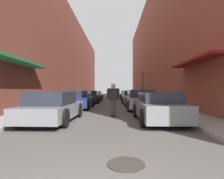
{
  "coord_description": "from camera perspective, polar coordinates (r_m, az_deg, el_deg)",
  "views": [
    {
      "loc": [
        0.47,
        -1.44,
        1.38
      ],
      "look_at": [
        0.19,
        12.56,
        1.42
      ],
      "focal_mm": 28.0,
      "sensor_mm": 36.0,
      "label": 1
    }
  ],
  "objects": [
    {
      "name": "parked_car_left_3",
      "position": [
        23.61,
        -5.66,
        -2.04
      ],
      "size": [
        2.04,
        4.61,
        1.22
      ],
      "color": "navy",
      "rests_on": "ground"
    },
    {
      "name": "parked_car_left_2",
      "position": [
        18.77,
        -7.19,
        -2.42
      ],
      "size": [
        2.06,
        3.99,
        1.31
      ],
      "color": "#232326",
      "rests_on": "ground"
    },
    {
      "name": "parked_car_left_0",
      "position": [
        8.04,
        -18.67,
        -5.53
      ],
      "size": [
        1.91,
        4.06,
        1.3
      ],
      "color": "gray",
      "rests_on": "ground"
    },
    {
      "name": "parked_car_right_3",
      "position": [
        22.77,
        5.43,
        -2.12
      ],
      "size": [
        2.04,
        4.35,
        1.21
      ],
      "color": "#515459",
      "rests_on": "ground"
    },
    {
      "name": "skateboarder",
      "position": [
        9.21,
        0.39,
        -2.14
      ],
      "size": [
        0.66,
        0.78,
        1.72
      ],
      "color": "black",
      "rests_on": "ground"
    },
    {
      "name": "ground",
      "position": [
        19.68,
        -0.25,
        -4.17
      ],
      "size": [
        100.0,
        100.0,
        0.0
      ],
      "primitive_type": "plane",
      "color": "#4C4947"
    },
    {
      "name": "curb_strip_right",
      "position": [
        24.49,
        9.9,
        -3.23
      ],
      "size": [
        1.8,
        45.46,
        0.12
      ],
      "color": "gray",
      "rests_on": "ground"
    },
    {
      "name": "parked_car_right_1",
      "position": [
        12.76,
        8.98,
        -3.32
      ],
      "size": [
        1.95,
        4.58,
        1.4
      ],
      "color": "#B7B7BC",
      "rests_on": "ground"
    },
    {
      "name": "manhole_cover",
      "position": [
        3.53,
        4.62,
        -23.08
      ],
      "size": [
        0.7,
        0.7,
        0.02
      ],
      "color": "#332D28",
      "rests_on": "ground"
    },
    {
      "name": "parked_car_right_4",
      "position": [
        28.0,
        4.76,
        -1.69
      ],
      "size": [
        2.01,
        4.66,
        1.28
      ],
      "color": "navy",
      "rests_on": "ground"
    },
    {
      "name": "parked_car_right_0",
      "position": [
        7.96,
        14.75,
        -5.61
      ],
      "size": [
        1.85,
        3.99,
        1.28
      ],
      "color": "gray",
      "rests_on": "ground"
    },
    {
      "name": "curb_strip_left",
      "position": [
        24.65,
        -9.82,
        -3.21
      ],
      "size": [
        1.8,
        45.46,
        0.12
      ],
      "color": "gray",
      "rests_on": "ground"
    },
    {
      "name": "parked_car_left_1",
      "position": [
        13.35,
        -10.71,
        -3.28
      ],
      "size": [
        1.93,
        4.11,
        1.34
      ],
      "color": "navy",
      "rests_on": "ground"
    },
    {
      "name": "parked_car_right_2",
      "position": [
        17.85,
        6.5,
        -2.58
      ],
      "size": [
        2.0,
        4.02,
        1.28
      ],
      "color": "#B7B7BC",
      "rests_on": "ground"
    },
    {
      "name": "traffic_light",
      "position": [
        25.11,
        9.99,
        2.23
      ],
      "size": [
        0.16,
        0.22,
        3.75
      ],
      "color": "#2D2D2D",
      "rests_on": "curb_strip_right"
    },
    {
      "name": "parked_car_right_5",
      "position": [
        33.32,
        4.33,
        -1.47
      ],
      "size": [
        1.95,
        4.38,
        1.26
      ],
      "color": "maroon",
      "rests_on": "ground"
    },
    {
      "name": "building_row_left",
      "position": [
        25.72,
        -16.27,
        9.91
      ],
      "size": [
        4.9,
        45.46,
        11.73
      ],
      "color": "brown",
      "rests_on": "ground"
    },
    {
      "name": "building_row_right",
      "position": [
        25.77,
        16.46,
        13.36
      ],
      "size": [
        4.9,
        45.46,
        14.79
      ],
      "color": "brown",
      "rests_on": "ground"
    }
  ]
}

